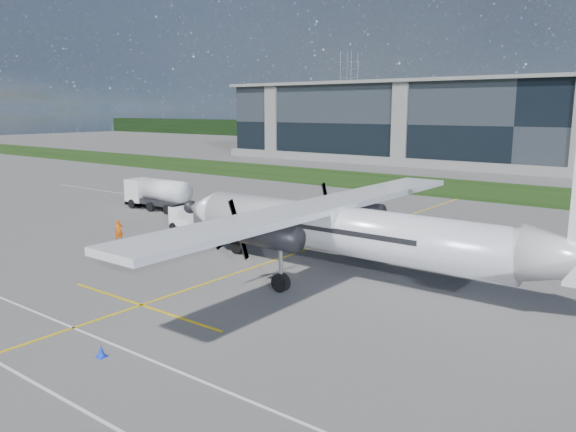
# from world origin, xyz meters

# --- Properties ---
(ground) EXTENTS (400.00, 400.00, 0.00)m
(ground) POSITION_xyz_m (0.00, 40.00, 0.00)
(ground) COLOR #565452
(ground) RESTS_ON ground
(grass_strip) EXTENTS (400.00, 18.00, 0.04)m
(grass_strip) POSITION_xyz_m (0.00, 48.00, 0.02)
(grass_strip) COLOR black
(grass_strip) RESTS_ON ground
(terminal_building) EXTENTS (120.00, 20.00, 15.00)m
(terminal_building) POSITION_xyz_m (0.00, 80.00, 7.50)
(terminal_building) COLOR black
(terminal_building) RESTS_ON ground
(pylon_west) EXTENTS (9.00, 4.60, 30.00)m
(pylon_west) POSITION_xyz_m (-80.00, 150.00, 15.00)
(pylon_west) COLOR gray
(pylon_west) RESTS_ON ground
(yellow_taxiway_centerline) EXTENTS (0.20, 70.00, 0.01)m
(yellow_taxiway_centerline) POSITION_xyz_m (3.00, 10.00, 0.01)
(yellow_taxiway_centerline) COLOR yellow
(yellow_taxiway_centerline) RESTS_ON ground
(turboprop_aircraft) EXTENTS (30.21, 31.33, 9.40)m
(turboprop_aircraft) POSITION_xyz_m (9.75, 5.14, 4.70)
(turboprop_aircraft) COLOR white
(turboprop_aircraft) RESTS_ON ground
(fuel_tanker_truck) EXTENTS (8.56, 2.78, 3.21)m
(fuel_tanker_truck) POSITION_xyz_m (-19.57, 13.47, 1.60)
(fuel_tanker_truck) COLOR silver
(fuel_tanker_truck) RESTS_ON ground
(baggage_tug) EXTENTS (3.36, 2.01, 2.01)m
(baggage_tug) POSITION_xyz_m (-9.08, 8.53, 1.01)
(baggage_tug) COLOR white
(baggage_tug) RESTS_ON ground
(ground_crew_person) EXTENTS (0.87, 0.99, 2.01)m
(ground_crew_person) POSITION_xyz_m (-10.16, 2.18, 1.01)
(ground_crew_person) COLOR #F25907
(ground_crew_person) RESTS_ON ground
(safety_cone_stbdwing) EXTENTS (0.36, 0.36, 0.50)m
(safety_cone_stbdwing) POSITION_xyz_m (6.86, 21.57, 0.25)
(safety_cone_stbdwing) COLOR #0D32EA
(safety_cone_stbdwing) RESTS_ON ground
(safety_cone_nose_port) EXTENTS (0.36, 0.36, 0.50)m
(safety_cone_nose_port) POSITION_xyz_m (-3.69, 2.86, 0.25)
(safety_cone_nose_port) COLOR #0D32EA
(safety_cone_nose_port) RESTS_ON ground
(safety_cone_portwing) EXTENTS (0.36, 0.36, 0.50)m
(safety_cone_portwing) POSITION_xyz_m (6.83, -11.07, 0.25)
(safety_cone_portwing) COLOR #0D32EA
(safety_cone_portwing) RESTS_ON ground
(safety_cone_fwd) EXTENTS (0.36, 0.36, 0.50)m
(safety_cone_fwd) POSITION_xyz_m (-6.31, 5.16, 0.25)
(safety_cone_fwd) COLOR #0D32EA
(safety_cone_fwd) RESTS_ON ground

